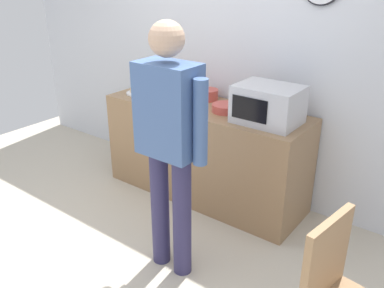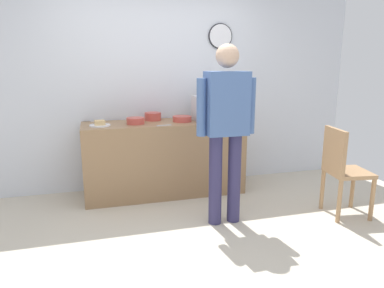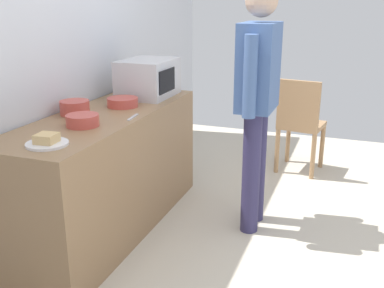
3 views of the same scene
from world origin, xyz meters
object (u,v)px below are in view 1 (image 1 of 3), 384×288
cereal_bowl (225,108)px  mixing_bowl (207,94)px  sandwich_plate (138,92)px  person_standing (169,136)px  fork_utensil (184,112)px  microwave (268,104)px  salad_bowl (172,97)px  spoon_utensil (161,85)px

cereal_bowl → mixing_bowl: mixing_bowl is taller
sandwich_plate → person_standing: bearing=-38.2°
fork_utensil → sandwich_plate: bearing=166.8°
cereal_bowl → person_standing: bearing=-78.8°
mixing_bowl → microwave: bearing=-16.4°
salad_bowl → fork_utensil: salad_bowl is taller
microwave → person_standing: size_ratio=0.28×
spoon_utensil → fork_utensil: bearing=-36.3°
microwave → salad_bowl: bearing=-179.9°
sandwich_plate → spoon_utensil: bearing=94.0°
microwave → spoon_utensil: 1.45m
mixing_bowl → spoon_utensil: mixing_bowl is taller
sandwich_plate → mixing_bowl: size_ratio=1.15×
cereal_bowl → mixing_bowl: 0.38m
cereal_bowl → fork_utensil: size_ratio=1.35×
fork_utensil → person_standing: 0.89m
fork_utensil → salad_bowl: bearing=146.1°
microwave → spoon_utensil: bearing=166.7°
sandwich_plate → person_standing: person_standing is taller
sandwich_plate → cereal_bowl: 0.97m
spoon_utensil → person_standing: (1.19, -1.28, 0.14)m
mixing_bowl → fork_utensil: (0.06, -0.42, -0.04)m
salad_bowl → fork_utensil: 0.36m
person_standing → sandwich_plate: bearing=141.8°
microwave → cereal_bowl: bearing=177.2°
microwave → spoon_utensil: size_ratio=2.94×
microwave → person_standing: bearing=-102.7°
fork_utensil → spoon_utensil: (-0.73, 0.53, 0.00)m
microwave → person_standing: (-0.22, -0.95, -0.01)m
cereal_bowl → person_standing: (0.19, -0.97, 0.11)m
fork_utensil → spoon_utensil: size_ratio=1.00×
sandwich_plate → person_standing: (1.16, -0.92, 0.12)m
sandwich_plate → spoon_utensil: size_ratio=1.38×
cereal_bowl → spoon_utensil: bearing=162.6°
cereal_bowl → fork_utensil: 0.35m
salad_bowl → mixing_bowl: bearing=42.3°
cereal_bowl → sandwich_plate: bearing=-176.6°
sandwich_plate → person_standing: size_ratio=0.13×
salad_bowl → fork_utensil: size_ratio=1.22×
spoon_utensil → person_standing: size_ratio=0.10×
mixing_bowl → person_standing: person_standing is taller
cereal_bowl → spoon_utensil: (-1.00, 0.31, -0.03)m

